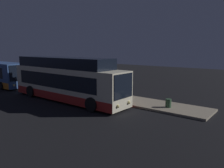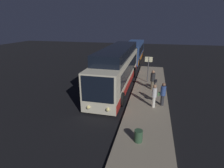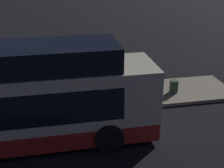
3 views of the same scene
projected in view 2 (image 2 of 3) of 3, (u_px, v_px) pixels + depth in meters
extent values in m
plane|color=black|center=(115.00, 92.00, 16.14)|extent=(80.00, 80.00, 0.00)
cube|color=gray|center=(149.00, 94.00, 15.43)|extent=(20.00, 3.02, 0.16)
cube|color=beige|center=(117.00, 71.00, 17.02)|extent=(12.40, 2.48, 2.77)
cube|color=#B2231E|center=(117.00, 81.00, 17.36)|extent=(12.33, 2.50, 0.70)
cube|color=black|center=(118.00, 67.00, 17.19)|extent=(10.16, 2.51, 1.22)
cube|color=black|center=(97.00, 90.00, 11.19)|extent=(0.06, 2.18, 1.77)
sphere|color=#F9E58C|center=(108.00, 110.00, 11.46)|extent=(0.24, 0.24, 0.24)
sphere|color=#F9E58C|center=(88.00, 107.00, 11.76)|extent=(0.24, 0.24, 0.24)
cylinder|color=black|center=(122.00, 99.00, 13.23)|extent=(1.09, 0.30, 1.09)
cylinder|color=black|center=(91.00, 96.00, 13.77)|extent=(1.09, 0.30, 1.09)
cylinder|color=black|center=(134.00, 72.00, 20.61)|extent=(1.09, 0.30, 1.09)
cylinder|color=black|center=(114.00, 71.00, 21.16)|extent=(1.09, 0.30, 1.09)
cube|color=black|center=(119.00, 51.00, 16.87)|extent=(10.54, 2.28, 0.89)
cube|color=#33518C|center=(134.00, 51.00, 29.46)|extent=(10.87, 2.50, 2.75)
cube|color=orange|center=(134.00, 57.00, 29.80)|extent=(10.82, 2.52, 0.70)
cube|color=black|center=(134.00, 49.00, 29.60)|extent=(8.92, 2.53, 1.21)
cube|color=black|center=(129.00, 54.00, 24.32)|extent=(0.06, 2.20, 1.76)
sphere|color=#F9E58C|center=(134.00, 63.00, 24.59)|extent=(0.24, 0.24, 0.24)
sphere|color=#F9E58C|center=(124.00, 63.00, 24.90)|extent=(0.24, 0.24, 0.24)
cylinder|color=black|center=(139.00, 62.00, 26.15)|extent=(0.91, 0.30, 0.91)
cylinder|color=black|center=(123.00, 61.00, 26.71)|extent=(0.91, 0.30, 0.91)
cylinder|color=black|center=(142.00, 54.00, 32.63)|extent=(0.91, 0.30, 0.91)
cylinder|color=black|center=(129.00, 54.00, 33.19)|extent=(0.91, 0.30, 0.91)
cylinder|color=silver|center=(153.00, 102.00, 12.73)|extent=(0.29, 0.29, 0.80)
cylinder|color=silver|center=(154.00, 93.00, 12.48)|extent=(0.42, 0.42, 0.70)
sphere|color=#9E7051|center=(155.00, 86.00, 12.32)|extent=(0.26, 0.26, 0.26)
cylinder|color=#2D2D33|center=(162.00, 100.00, 13.03)|extent=(0.31, 0.31, 0.81)
cylinder|color=#334C8C|center=(163.00, 91.00, 12.77)|extent=(0.44, 0.44, 0.70)
sphere|color=brown|center=(164.00, 85.00, 12.61)|extent=(0.26, 0.26, 0.26)
cube|color=#598C59|center=(159.00, 94.00, 12.99)|extent=(0.30, 0.19, 0.24)
cylinder|color=#6B604C|center=(152.00, 85.00, 16.12)|extent=(0.37, 0.37, 0.83)
cylinder|color=#262628|center=(153.00, 77.00, 15.86)|extent=(0.52, 0.52, 0.72)
sphere|color=#9E7051|center=(153.00, 72.00, 15.69)|extent=(0.27, 0.27, 0.27)
cube|color=black|center=(156.00, 81.00, 15.81)|extent=(0.31, 0.22, 0.24)
cube|color=black|center=(154.00, 85.00, 16.61)|extent=(0.46, 0.23, 0.61)
cylinder|color=black|center=(154.00, 80.00, 16.47)|extent=(0.02, 0.02, 0.24)
cylinder|color=#4C4C51|center=(148.00, 70.00, 17.78)|extent=(0.10, 0.10, 2.71)
cube|color=beige|center=(149.00, 59.00, 17.43)|extent=(0.04, 0.75, 0.51)
cylinder|color=#2D4C33|center=(138.00, 136.00, 9.05)|extent=(0.44, 0.44, 0.65)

